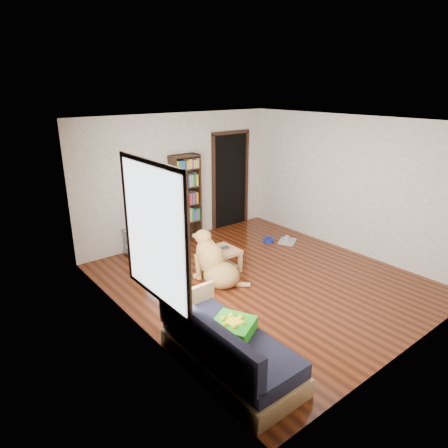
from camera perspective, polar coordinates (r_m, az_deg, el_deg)
ground at (r=6.84m, az=5.34°, el=-7.87°), size 5.00×5.00×0.00m
ceiling at (r=6.11m, az=6.12°, el=14.39°), size 5.00×5.00×0.00m
wall_back at (r=8.26m, az=-6.48°, el=6.50°), size 4.50×0.00×4.50m
wall_front at (r=4.99m, az=26.10°, el=-4.07°), size 4.50×0.00×4.50m
wall_left at (r=5.12m, az=-12.75°, el=-1.92°), size 0.00×5.00×5.00m
wall_right at (r=8.04m, az=17.38°, el=5.38°), size 0.00×5.00×5.00m
green_cushion at (r=4.70m, az=1.30°, el=-14.50°), size 0.60×0.60×0.15m
laptop at (r=6.92m, az=-0.24°, el=-3.67°), size 0.34×0.25×0.02m
dog_bowl at (r=8.40m, az=6.41°, el=-2.29°), size 0.22×0.22×0.08m
grey_rag at (r=8.45m, az=9.04°, el=-2.45°), size 0.51×0.48×0.03m
window at (r=4.64m, az=-10.01°, el=-1.34°), size 0.03×1.46×1.70m
doorway at (r=9.06m, az=0.90°, el=6.58°), size 1.03×0.05×2.19m
tv_stand at (r=7.93m, az=-10.73°, el=-2.07°), size 0.90×0.45×0.50m
crt_tv at (r=7.79m, az=-11.02°, el=1.23°), size 0.55×0.52×0.58m
bookshelf at (r=8.23m, az=-5.53°, el=4.34°), size 0.60×0.30×1.80m
sofa at (r=4.75m, az=0.32°, el=-17.52°), size 0.80×1.80×0.80m
coffee_table at (r=6.99m, az=-0.39°, el=-4.60°), size 0.55×0.55×0.40m
dog at (r=6.58m, az=-1.37°, el=-5.71°), size 0.67×1.03×0.90m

